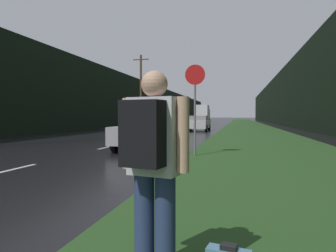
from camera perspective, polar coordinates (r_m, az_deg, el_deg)
grass_verge at (r=38.89m, az=15.10°, el=-0.20°), size 6.00×240.00×0.02m
lane_stripe_c at (r=14.19m, az=-10.41°, el=-3.72°), size 0.12×3.00×0.01m
lane_stripe_d at (r=20.77m, az=-2.62°, el=-1.92°), size 0.12×3.00×0.01m
lane_stripe_e at (r=27.55m, az=1.38°, el=-0.98°), size 0.12×3.00×0.01m
treeline_far_side at (r=51.32m, az=-4.42°, el=4.24°), size 2.00×140.00×6.98m
treeline_near_side at (r=49.46m, az=21.77°, el=5.05°), size 2.00×140.00×8.45m
utility_pole_far at (r=34.08m, az=-5.18°, el=6.72°), size 1.80×0.24×8.25m
stop_sign at (r=10.38m, az=5.16°, el=4.91°), size 0.69×0.07×3.15m
hitchhiker_with_backpack at (r=2.49m, az=-2.97°, el=-6.72°), size 0.60×0.47×1.76m
car_passing_near at (r=12.57m, az=-3.97°, el=-1.06°), size 1.98×4.04×1.44m
car_passing_far at (r=28.36m, az=5.74°, el=0.54°), size 2.05×4.51×1.42m
delivery_truck at (r=66.51m, az=6.70°, el=2.38°), size 2.65×6.73×3.80m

